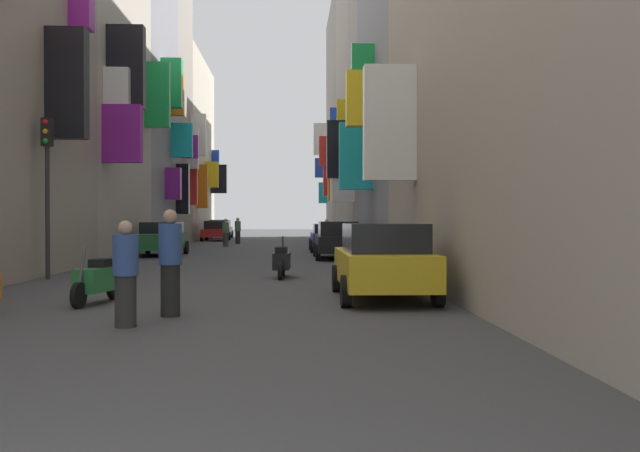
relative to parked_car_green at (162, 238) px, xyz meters
The scene contains 23 objects.
ground_plane 4.18m from the parked_car_green, 22.43° to the left, with size 140.00×140.00×0.00m, color #424244.
building_left_mid_a 9.75m from the parked_car_green, 167.59° to the right, with size 7.39×9.38×19.09m.
building_left_mid_b 12.83m from the parked_car_green, 118.03° to the left, with size 7.20×8.15×20.05m.
building_left_mid_c 17.76m from the parked_car_green, 105.50° to the left, with size 7.03×6.33×18.30m.
building_left_far 26.03m from the parked_car_green, 99.54° to the left, with size 7.31×13.32×14.15m.
building_right_mid_a 14.97m from the parked_car_green, 14.87° to the right, with size 7.29×10.61×18.97m.
building_right_mid_b 15.39m from the parked_car_green, 23.06° to the left, with size 7.38×5.67×18.73m.
building_right_mid_c 19.09m from the parked_car_green, 47.39° to the left, with size 7.29×9.92×17.19m.
building_right_far 28.64m from the parked_car_green, 64.47° to the left, with size 7.23×13.80×18.60m.
parked_car_green is the anchor object (origin of this frame).
parked_car_blue 8.15m from the parked_car_green, 23.14° to the left, with size 1.85×4.13×1.36m.
parked_car_black 7.99m from the parked_car_green, 19.69° to the right, with size 1.84×4.31×1.50m.
parked_car_yellow 18.28m from the parked_car_green, 65.69° to the right, with size 1.88×4.05×1.53m.
parked_car_red 19.99m from the parked_car_green, 89.47° to the left, with size 1.88×4.10×1.44m.
parked_car_silver 25.52m from the parked_car_green, 90.19° to the left, with size 1.89×3.97×1.50m.
scooter_green 17.28m from the parked_car_green, 83.46° to the right, with size 0.64×1.93×1.13m.
scooter_black 12.73m from the parked_car_green, 64.83° to the right, with size 0.49×1.97×1.13m.
pedestrian_crossing 10.00m from the parked_car_green, 40.84° to the left, with size 0.52×0.52×1.58m.
pedestrian_near_left 20.33m from the parked_car_green, 80.97° to the right, with size 0.43×0.43×1.60m.
pedestrian_near_right 9.90m from the parked_car_green, 79.15° to the left, with size 0.54×0.54×1.61m.
pedestrian_mid_street 19.31m from the parked_car_green, 79.06° to the right, with size 0.51×0.51×1.78m.
pedestrian_far_away 13.74m from the parked_car_green, 80.48° to the left, with size 0.53×0.53×1.67m.
traffic_light_near_corner 11.99m from the parked_car_green, 94.10° to the right, with size 0.26×0.34×4.31m.
Camera 1 is at (1.89, -2.15, 1.64)m, focal length 38.95 mm.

